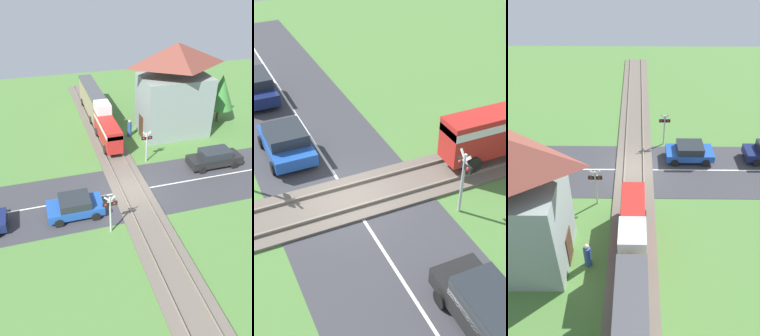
% 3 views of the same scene
% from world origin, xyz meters
% --- Properties ---
extents(ground_plane, '(60.00, 60.00, 0.00)m').
position_xyz_m(ground_plane, '(0.00, 0.00, 0.00)').
color(ground_plane, '#4C7A38').
extents(road_surface, '(48.00, 6.40, 0.02)m').
position_xyz_m(road_surface, '(0.00, 0.00, 0.01)').
color(road_surface, '#38383D').
rests_on(road_surface, ground_plane).
extents(track_bed, '(2.80, 48.00, 0.24)m').
position_xyz_m(track_bed, '(0.00, 0.00, 0.07)').
color(track_bed, '#665B51').
rests_on(track_bed, ground_plane).
extents(train, '(1.58, 13.84, 3.18)m').
position_xyz_m(train, '(0.00, 11.53, 1.87)').
color(train, red).
rests_on(train, track_bed).
extents(car_near_crossing, '(3.66, 2.08, 1.39)m').
position_xyz_m(car_near_crossing, '(-4.30, -1.44, 0.74)').
color(car_near_crossing, '#1E4CA8').
rests_on(car_near_crossing, ground_plane).
extents(car_far_side, '(4.38, 1.82, 1.50)m').
position_xyz_m(car_far_side, '(7.52, 1.44, 0.79)').
color(car_far_side, black).
rests_on(car_far_side, ground_plane).
extents(crossing_signal_west_approach, '(0.90, 0.18, 2.80)m').
position_xyz_m(crossing_signal_west_approach, '(-2.43, -3.65, 1.81)').
color(crossing_signal_west_approach, '#B7B7B7').
rests_on(crossing_signal_west_approach, ground_plane).
extents(crossing_signal_east_approach, '(0.90, 0.18, 2.80)m').
position_xyz_m(crossing_signal_east_approach, '(2.43, 3.65, 1.81)').
color(crossing_signal_east_approach, '#B7B7B7').
rests_on(crossing_signal_east_approach, ground_plane).
extents(station_building, '(6.73, 4.53, 8.43)m').
position_xyz_m(station_building, '(6.58, 8.15, 4.12)').
color(station_building, gray).
rests_on(station_building, ground_plane).
extents(pedestrian_by_station, '(0.41, 0.41, 1.64)m').
position_xyz_m(pedestrian_by_station, '(2.43, 8.54, 0.75)').
color(pedestrian_by_station, '#2D4C8E').
rests_on(pedestrian_by_station, ground_plane).
extents(tree_by_station, '(2.80, 2.80, 4.85)m').
position_xyz_m(tree_by_station, '(12.20, 9.28, 3.17)').
color(tree_by_station, brown).
rests_on(tree_by_station, ground_plane).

